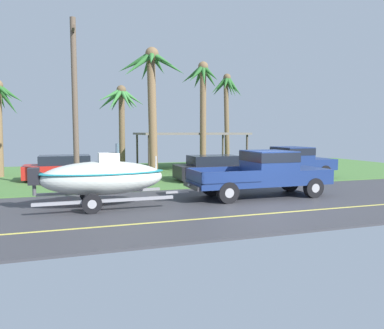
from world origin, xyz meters
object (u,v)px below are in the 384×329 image
object	(u,v)px
palm_tree_mid	(121,107)
utility_pole	(75,103)
parked_pickup_background	(291,161)
parked_sedan_far	(216,169)
palm_tree_near_right	(227,96)
boat_on_trailer	(102,178)
carport_awning	(190,134)
palm_tree_far_left	(151,85)
pickup_truck_towing	(268,171)
palm_tree_near_left	(202,91)
parked_sedan_near	(68,168)

from	to	relation	value
palm_tree_mid	utility_pole	bearing A→B (deg)	-110.47
parked_pickup_background	parked_sedan_far	xyz separation A→B (m)	(-4.36, 0.53, -0.34)
palm_tree_near_right	palm_tree_mid	size ratio (longest dim) A/B	1.26
boat_on_trailer	carport_awning	xyz separation A→B (m)	(6.93, 11.07, 1.42)
carport_awning	palm_tree_near_right	bearing A→B (deg)	35.43
boat_on_trailer	parked_pickup_background	world-z (taller)	boat_on_trailer
carport_awning	palm_tree_far_left	bearing A→B (deg)	-126.21
palm_tree_mid	utility_pole	world-z (taller)	utility_pole
carport_awning	palm_tree_far_left	world-z (taller)	palm_tree_far_left
palm_tree_near_right	palm_tree_far_left	world-z (taller)	palm_tree_near_right
pickup_truck_towing	palm_tree_mid	bearing A→B (deg)	110.01
parked_pickup_background	carport_awning	size ratio (longest dim) A/B	0.78
palm_tree_near_left	palm_tree_far_left	distance (m)	4.95
pickup_truck_towing	carport_awning	bearing A→B (deg)	88.36
parked_sedan_far	utility_pole	size ratio (longest dim) A/B	0.59
parked_sedan_near	palm_tree_near_left	xyz separation A→B (m)	(8.10, 0.99, 4.52)
parked_sedan_far	palm_tree_near_left	distance (m)	5.85
carport_awning	palm_tree_mid	size ratio (longest dim) A/B	1.25
carport_awning	parked_sedan_far	bearing A→B (deg)	-95.07
boat_on_trailer	pickup_truck_towing	bearing A→B (deg)	0.00
pickup_truck_towing	parked_sedan_near	distance (m)	11.00
pickup_truck_towing	palm_tree_far_left	world-z (taller)	palm_tree_far_left
parked_sedan_far	utility_pole	bearing A→B (deg)	-167.68
parked_pickup_background	palm_tree_near_left	distance (m)	7.03
parked_sedan_near	palm_tree_near_right	world-z (taller)	palm_tree_near_right
pickup_truck_towing	palm_tree_near_left	size ratio (longest dim) A/B	0.85
parked_sedan_far	palm_tree_near_right	distance (m)	10.96
palm_tree_mid	utility_pole	distance (m)	8.82
palm_tree_mid	parked_sedan_near	bearing A→B (deg)	-130.54
palm_tree_near_right	parked_sedan_far	bearing A→B (deg)	-117.18
parked_pickup_background	parked_sedan_near	xyz separation A→B (m)	(-11.88, 3.22, -0.34)
palm_tree_near_left	utility_pole	size ratio (longest dim) A/B	0.94
palm_tree_near_left	palm_tree_near_right	bearing A→B (deg)	52.39
parked_pickup_background	palm_tree_mid	world-z (taller)	palm_tree_mid
boat_on_trailer	parked_sedan_far	distance (m)	8.21
utility_pole	pickup_truck_towing	bearing A→B (deg)	-25.72
carport_awning	palm_tree_far_left	size ratio (longest dim) A/B	1.02
boat_on_trailer	parked_sedan_near	size ratio (longest dim) A/B	1.21
boat_on_trailer	palm_tree_near_left	bearing A→B (deg)	51.59
parked_pickup_background	palm_tree_mid	xyz separation A→B (m)	(-8.46, 7.22, 3.26)
pickup_truck_towing	palm_tree_near_right	world-z (taller)	palm_tree_near_right
parked_sedan_near	palm_tree_far_left	bearing A→B (deg)	-25.90
utility_pole	palm_tree_near_right	bearing A→B (deg)	41.52
pickup_truck_towing	palm_tree_near_right	distance (m)	15.20
pickup_truck_towing	palm_tree_mid	size ratio (longest dim) A/B	1.04
parked_pickup_background	carport_awning	world-z (taller)	carport_awning
palm_tree_far_left	parked_pickup_background	bearing A→B (deg)	-8.77
palm_tree_near_right	palm_tree_mid	bearing A→B (deg)	-166.38
palm_tree_near_left	palm_tree_far_left	world-z (taller)	palm_tree_near_left
palm_tree_far_left	pickup_truck_towing	bearing A→B (deg)	-58.43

